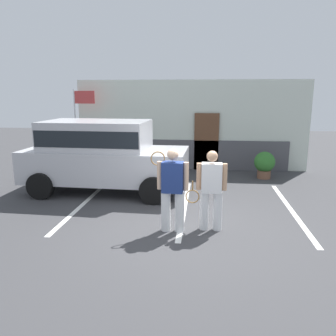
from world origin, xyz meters
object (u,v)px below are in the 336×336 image
at_px(parked_suv, 102,153).
at_px(tennis_player_woman, 211,190).
at_px(tennis_player_man, 173,189).
at_px(potted_plant_by_porch, 264,164).
at_px(flag_pole, 80,115).

height_order(parked_suv, tennis_player_woman, parked_suv).
distance_m(tennis_player_man, potted_plant_by_porch, 5.48).
height_order(tennis_player_woman, flag_pole, flag_pole).
bearing_deg(tennis_player_woman, tennis_player_man, 12.44).
bearing_deg(flag_pole, tennis_player_man, -54.39).
relative_size(tennis_player_man, potted_plant_by_porch, 1.91).
relative_size(tennis_player_woman, flag_pole, 0.57).
height_order(tennis_player_man, potted_plant_by_porch, tennis_player_man).
bearing_deg(potted_plant_by_porch, tennis_player_woman, -111.98).
xyz_separation_m(tennis_player_man, potted_plant_by_porch, (2.65, 4.78, -0.40)).
height_order(tennis_player_man, flag_pole, flag_pole).
bearing_deg(flag_pole, potted_plant_by_porch, -6.13).
bearing_deg(tennis_player_woman, flag_pole, -47.71).
bearing_deg(parked_suv, flag_pole, 122.62).
height_order(potted_plant_by_porch, flag_pole, flag_pole).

